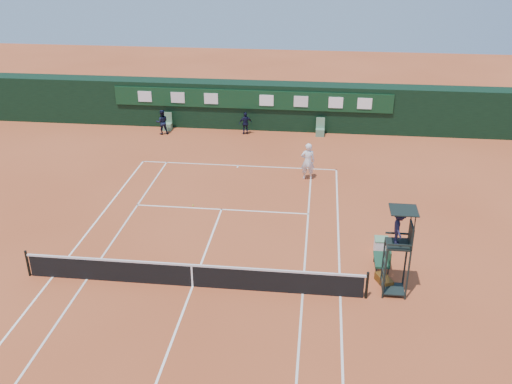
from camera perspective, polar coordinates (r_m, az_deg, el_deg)
ground at (r=21.75m, az=-6.35°, el=-9.36°), size 90.00×90.00×0.00m
court_lines at (r=21.75m, az=-6.35°, el=-9.35°), size 11.05×23.85×0.01m
tennis_net at (r=21.47m, az=-6.42°, el=-8.24°), size 12.90×0.10×1.10m
back_wall at (r=37.97m, az=-0.34°, el=8.69°), size 40.00×1.65×3.00m
linesman_chair_left at (r=38.19m, az=-8.84°, el=6.62°), size 0.55×0.50×1.15m
linesman_chair_right at (r=36.89m, az=6.42°, el=6.09°), size 0.55×0.50×1.15m
umpire_chair at (r=20.62m, az=14.12°, el=-4.09°), size 0.96×0.95×3.42m
player_bench at (r=22.80m, az=12.74°, el=-6.33°), size 0.56×1.20×1.10m
tennis_bag at (r=22.19m, az=12.67°, el=-8.62°), size 0.67×0.91×0.31m
cooler at (r=24.07m, az=12.41°, el=-5.24°), size 0.57×0.57×0.65m
tennis_ball at (r=27.57m, az=-6.32°, el=-1.34°), size 0.07×0.07×0.07m
player at (r=30.08m, az=5.19°, el=3.07°), size 0.79×0.57×2.02m
ball_kid_left at (r=37.30m, az=-9.37°, el=6.92°), size 0.93×0.83×1.60m
ball_kid_right at (r=36.82m, az=-1.05°, el=6.89°), size 0.93×0.62×1.46m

